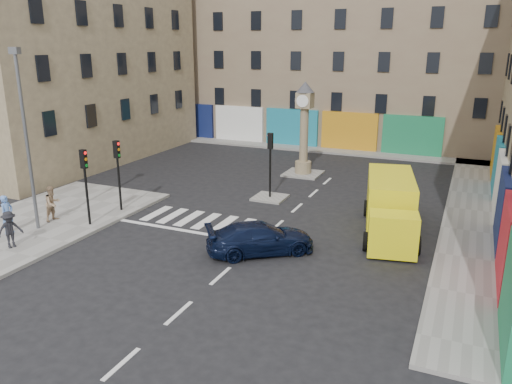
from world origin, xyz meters
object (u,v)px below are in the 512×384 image
Objects in this scene: navy_sedan at (260,238)px; clock_pillar at (304,123)px; traffic_light_island at (270,155)px; pedestrian_blue at (7,214)px; pedestrian_tan at (53,203)px; yellow_van at (390,206)px; pedestrian_dark at (10,230)px; traffic_light_left_far at (118,164)px; traffic_light_left_near at (85,175)px; lamp_post at (25,131)px.

clock_pillar is at bearing -26.62° from navy_sedan.
traffic_light_island reaches higher than navy_sedan.
pedestrian_blue reaches higher than pedestrian_tan.
navy_sedan is (2.52, -7.32, -1.93)m from traffic_light_island.
clock_pillar is 0.85× the size of yellow_van.
pedestrian_tan is (-10.82, -0.75, 0.36)m from navy_sedan.
traffic_light_island is 6.07m from clock_pillar.
traffic_light_left_far is at bearing 11.18° from pedestrian_dark.
pedestrian_tan is at bearing -135.81° from traffic_light_island.
traffic_light_left_near is 2.10× the size of pedestrian_tan.
navy_sedan is (10.72, 1.88, -4.13)m from lamp_post.
yellow_van is (7.12, -2.47, -1.34)m from traffic_light_island.
traffic_light_left_far is at bearing -179.04° from yellow_van.
traffic_light_left_near is at bearing -128.93° from traffic_light_island.
pedestrian_dark is (-1.09, -3.60, -1.66)m from traffic_light_left_near.
pedestrian_blue is at bearing -118.80° from clock_pillar.
traffic_light_island is at bearing 40.60° from traffic_light_left_far.
pedestrian_blue is at bearing 66.86° from navy_sedan.
pedestrian_tan is (-8.30, -14.06, -2.52)m from clock_pillar.
traffic_light_left_far is 3.69m from pedestrian_tan.
pedestrian_dark is (0.81, -2.20, -3.83)m from lamp_post.
traffic_light_left_near reaches higher than yellow_van.
traffic_light_left_near is 2.04× the size of pedestrian_blue.
traffic_light_left_far is at bearing -32.38° from pedestrian_tan.
pedestrian_tan is (-2.00, -2.67, -1.59)m from traffic_light_left_far.
navy_sedan is 0.64× the size of yellow_van.
traffic_light_island is at bearing -41.35° from pedestrian_tan.
pedestrian_tan is 1.08× the size of pedestrian_dark.
clock_pillar reaches higher than traffic_light_left_near.
navy_sedan is at bearing -12.26° from traffic_light_left_far.
traffic_light_left_near is 3.88m from pedestrian_blue.
traffic_light_left_near is at bearing -114.55° from clock_pillar.
traffic_light_left_near reaches higher than traffic_light_island.
pedestrian_blue is at bearing 73.28° from pedestrian_dark.
yellow_van reaches higher than pedestrian_dark.
traffic_light_left_far is (0.00, 2.40, 0.00)m from traffic_light_left_near.
lamp_post is 1.15× the size of yellow_van.
traffic_light_left_near is at bearing -90.00° from traffic_light_left_far.
navy_sedan is 6.71m from yellow_van.
clock_pillar reaches higher than pedestrian_dark.
yellow_van is 3.96× the size of pedestrian_blue.
yellow_van is 4.41× the size of pedestrian_dark.
pedestrian_tan is (-0.10, 1.13, -3.76)m from lamp_post.
traffic_light_island is 2.27× the size of pedestrian_dark.
lamp_post is 5.09× the size of pedestrian_dark.
traffic_light_left_near is 4.11m from pedestrian_dark.
lamp_post is at bearing -116.57° from traffic_light_left_far.
pedestrian_tan is 3.45m from pedestrian_dark.
traffic_light_left_far is 4.77m from lamp_post.
pedestrian_dark is (-7.39, -11.40, -1.63)m from traffic_light_island.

